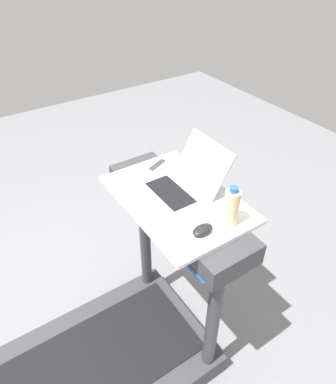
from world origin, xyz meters
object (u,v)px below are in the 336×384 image
treadmill_base (87,361)px  laptop (183,183)px  water_bottle (231,207)px  computer_mouse (203,230)px  tv_remote (157,166)px

treadmill_base → laptop: (-0.03, 0.65, 0.96)m
water_bottle → computer_mouse: bearing=-97.0°
treadmill_base → computer_mouse: bearing=64.4°
computer_mouse → water_bottle: size_ratio=0.52×
treadmill_base → computer_mouse: 1.11m
laptop → computer_mouse: (0.29, -0.10, -0.03)m
tv_remote → computer_mouse: bearing=-11.2°
computer_mouse → laptop: bearing=156.3°
treadmill_base → tv_remote: (-0.26, 0.65, 0.92)m
laptop → tv_remote: 0.24m
water_bottle → tv_remote: 0.54m
water_bottle → laptop: bearing=-174.1°
computer_mouse → water_bottle: (0.02, 0.13, 0.07)m
treadmill_base → water_bottle: size_ratio=8.49×
treadmill_base → computer_mouse: computer_mouse is taller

